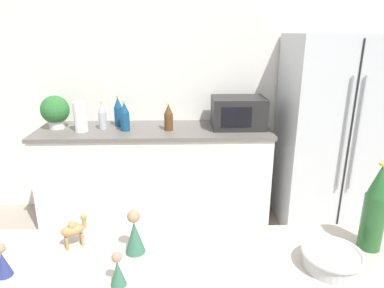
{
  "coord_description": "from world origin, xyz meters",
  "views": [
    {
      "loc": [
        -0.09,
        -0.64,
        1.76
      ],
      "look_at": [
        -0.03,
        1.36,
        1.11
      ],
      "focal_mm": 32.0,
      "sensor_mm": 36.0,
      "label": 1
    }
  ],
  "objects": [
    {
      "name": "wall_back",
      "position": [
        0.0,
        2.73,
        1.27
      ],
      "size": [
        8.0,
        0.06,
        2.55
      ],
      "color": "white",
      "rests_on": "ground_plane"
    },
    {
      "name": "back_counter",
      "position": [
        -0.36,
        2.4,
        0.46
      ],
      "size": [
        2.13,
        0.63,
        0.92
      ],
      "color": "white",
      "rests_on": "ground_plane"
    },
    {
      "name": "refrigerator",
      "position": [
        1.28,
        2.34,
        0.88
      ],
      "size": [
        0.89,
        0.7,
        1.75
      ],
      "color": "silver",
      "rests_on": "ground_plane"
    },
    {
      "name": "potted_plant",
      "position": [
        -1.25,
        2.44,
        1.08
      ],
      "size": [
        0.25,
        0.25,
        0.3
      ],
      "color": "silver",
      "rests_on": "back_counter"
    },
    {
      "name": "paper_towel_roll",
      "position": [
        -0.99,
        2.32,
        1.05
      ],
      "size": [
        0.11,
        0.11,
        0.26
      ],
      "color": "white",
      "rests_on": "back_counter"
    },
    {
      "name": "microwave",
      "position": [
        0.42,
        2.42,
        1.06
      ],
      "size": [
        0.48,
        0.37,
        0.28
      ],
      "color": "black",
      "rests_on": "back_counter"
    },
    {
      "name": "back_bottle_0",
      "position": [
        -0.81,
        2.39,
        1.04
      ],
      "size": [
        0.07,
        0.07,
        0.26
      ],
      "color": "#B2B7BC",
      "rests_on": "back_counter"
    },
    {
      "name": "back_bottle_1",
      "position": [
        -0.69,
        2.5,
        1.05
      ],
      "size": [
        0.08,
        0.08,
        0.28
      ],
      "color": "navy",
      "rests_on": "back_counter"
    },
    {
      "name": "back_bottle_2",
      "position": [
        -0.6,
        2.34,
        1.05
      ],
      "size": [
        0.08,
        0.08,
        0.27
      ],
      "color": "navy",
      "rests_on": "back_counter"
    },
    {
      "name": "back_bottle_3",
      "position": [
        -0.22,
        2.34,
        1.04
      ],
      "size": [
        0.08,
        0.08,
        0.24
      ],
      "color": "brown",
      "rests_on": "back_counter"
    },
    {
      "name": "wine_bottle",
      "position": [
        0.59,
        0.42,
        1.17
      ],
      "size": [
        0.08,
        0.08,
        0.33
      ],
      "color": "#235628",
      "rests_on": "bar_counter"
    },
    {
      "name": "fruit_bowl",
      "position": [
        0.41,
        0.32,
        1.04
      ],
      "size": [
        0.21,
        0.21,
        0.06
      ],
      "color": "#B7BABF",
      "rests_on": "bar_counter"
    },
    {
      "name": "camel_figurine",
      "position": [
        -0.5,
        0.47,
        1.08
      ],
      "size": [
        0.1,
        0.08,
        0.12
      ],
      "color": "#A87F4C",
      "rests_on": "bar_counter"
    },
    {
      "name": "wise_man_figurine_blue",
      "position": [
        -0.3,
        0.25,
        1.06
      ],
      "size": [
        0.05,
        0.05,
        0.12
      ],
      "color": "#33664C",
      "rests_on": "bar_counter"
    },
    {
      "name": "wise_man_figurine_crimson",
      "position": [
        -0.27,
        0.42,
        1.08
      ],
      "size": [
        0.07,
        0.07,
        0.17
      ],
      "color": "#33664C",
      "rests_on": "bar_counter"
    },
    {
      "name": "wise_man_figurine_purple",
      "position": [
        -0.68,
        0.31,
        1.06
      ],
      "size": [
        0.05,
        0.05,
        0.12
      ],
      "color": "navy",
      "rests_on": "bar_counter"
    }
  ]
}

